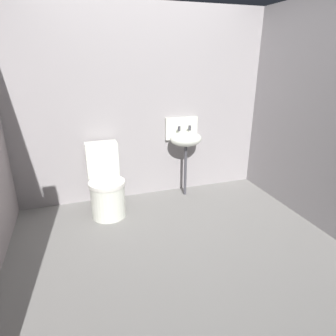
% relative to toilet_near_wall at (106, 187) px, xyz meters
% --- Properties ---
extents(ground_plane, '(3.46, 2.93, 0.08)m').
position_rel_toilet_near_wall_xyz_m(ground_plane, '(0.54, -0.92, -0.36)').
color(ground_plane, slate).
extents(wall_back, '(3.46, 0.10, 2.26)m').
position_rel_toilet_near_wall_xyz_m(wall_back, '(0.54, 0.40, 0.81)').
color(wall_back, gray).
rests_on(wall_back, ground).
extents(wall_right, '(0.10, 2.73, 2.26)m').
position_rel_toilet_near_wall_xyz_m(wall_right, '(2.12, -0.82, 0.81)').
color(wall_right, '#979295').
rests_on(wall_right, ground).
extents(toilet_near_wall, '(0.41, 0.60, 0.78)m').
position_rel_toilet_near_wall_xyz_m(toilet_near_wall, '(0.00, 0.00, 0.00)').
color(toilet_near_wall, silver).
rests_on(toilet_near_wall, ground).
extents(sink, '(0.42, 0.35, 0.99)m').
position_rel_toilet_near_wall_xyz_m(sink, '(1.02, 0.19, 0.43)').
color(sink, '#404045').
rests_on(sink, ground).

